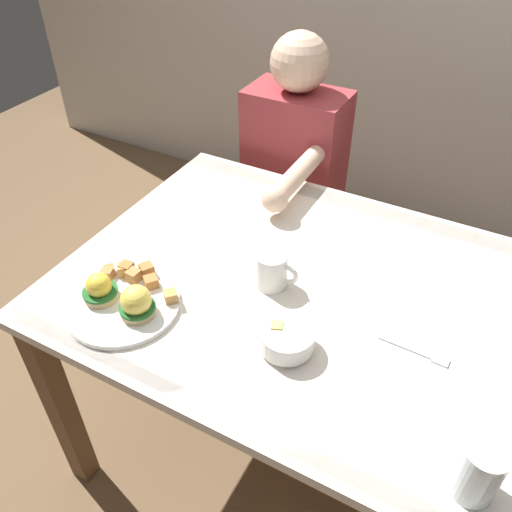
# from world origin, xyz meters

# --- Properties ---
(ground_plane) EXTENTS (6.00, 6.00, 0.00)m
(ground_plane) POSITION_xyz_m (0.00, 0.00, 0.00)
(ground_plane) COLOR brown
(dining_table) EXTENTS (1.20, 0.90, 0.74)m
(dining_table) POSITION_xyz_m (0.00, 0.00, 0.63)
(dining_table) COLOR silver
(dining_table) RESTS_ON ground_plane
(eggs_benedict_plate) EXTENTS (0.27, 0.27, 0.09)m
(eggs_benedict_plate) POSITION_xyz_m (-0.35, -0.27, 0.77)
(eggs_benedict_plate) COLOR white
(eggs_benedict_plate) RESTS_ON dining_table
(fruit_bowl) EXTENTS (0.12, 0.12, 0.06)m
(fruit_bowl) POSITION_xyz_m (0.05, -0.21, 0.77)
(fruit_bowl) COLOR white
(fruit_bowl) RESTS_ON dining_table
(coffee_mug) EXTENTS (0.11, 0.08, 0.09)m
(coffee_mug) POSITION_xyz_m (-0.08, -0.04, 0.79)
(coffee_mug) COLOR white
(coffee_mug) RESTS_ON dining_table
(fork) EXTENTS (0.16, 0.03, 0.00)m
(fork) POSITION_xyz_m (0.30, -0.08, 0.74)
(fork) COLOR silver
(fork) RESTS_ON dining_table
(water_glass_near) EXTENTS (0.08, 0.08, 0.12)m
(water_glass_near) POSITION_xyz_m (0.46, -0.34, 0.79)
(water_glass_near) COLOR silver
(water_glass_near) RESTS_ON dining_table
(diner_person) EXTENTS (0.34, 0.54, 1.14)m
(diner_person) POSITION_xyz_m (-0.32, 0.60, 0.65)
(diner_person) COLOR #33333D
(diner_person) RESTS_ON ground_plane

